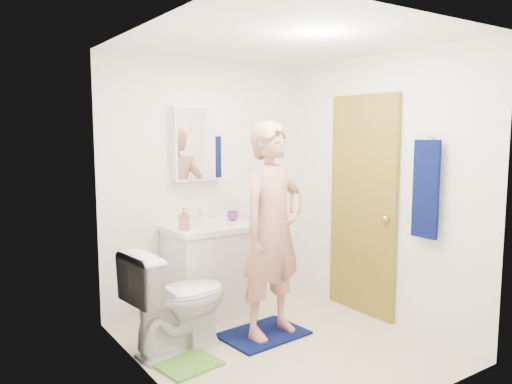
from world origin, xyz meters
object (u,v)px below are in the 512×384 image
soap_dispenser (184,219)px  medicine_cabinet (197,144)px  vanity_cabinet (210,272)px  towel (426,189)px  toothbrush_cup (233,216)px  man (272,230)px  toilet (178,299)px

soap_dispenser → medicine_cabinet: bearing=46.3°
vanity_cabinet → towel: bearing=-51.5°
medicine_cabinet → toothbrush_cup: bearing=-27.3°
towel → man: man is taller
toilet → vanity_cabinet: bearing=-53.3°
medicine_cabinet → towel: (1.18, -1.71, -0.35)m
medicine_cabinet → toothbrush_cup: medicine_cabinet is taller
medicine_cabinet → soap_dispenser: (-0.30, -0.31, -0.65)m
medicine_cabinet → vanity_cabinet: bearing=-90.0°
medicine_cabinet → man: bearing=-80.3°
vanity_cabinet → soap_dispenser: 0.63m
toothbrush_cup → man: man is taller
vanity_cabinet → toothbrush_cup: toothbrush_cup is taller
vanity_cabinet → medicine_cabinet: 1.22m
toilet → toothbrush_cup: bearing=-61.4°
toothbrush_cup → towel: bearing=-60.5°
soap_dispenser → man: (0.47, -0.68, -0.04)m
vanity_cabinet → toilet: (-0.60, -0.57, 0.01)m
toilet → toothbrush_cup: 1.20m
medicine_cabinet → toilet: medicine_cabinet is taller
towel → toilet: (-1.78, 0.92, -0.84)m
soap_dispenser → toothbrush_cup: (0.60, 0.16, -0.06)m
toothbrush_cup → man: bearing=-98.8°
medicine_cabinet → soap_dispenser: size_ratio=3.46×
medicine_cabinet → man: medicine_cabinet is taller
soap_dispenser → toilet: bearing=-121.7°
medicine_cabinet → soap_dispenser: 0.78m
vanity_cabinet → toothbrush_cup: 0.58m
medicine_cabinet → toothbrush_cup: size_ratio=6.16×
towel → soap_dispenser: size_ratio=3.95×
toilet → toothbrush_cup: (0.90, 0.64, 0.48)m
towel → toothbrush_cup: (-0.88, 1.56, -0.36)m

